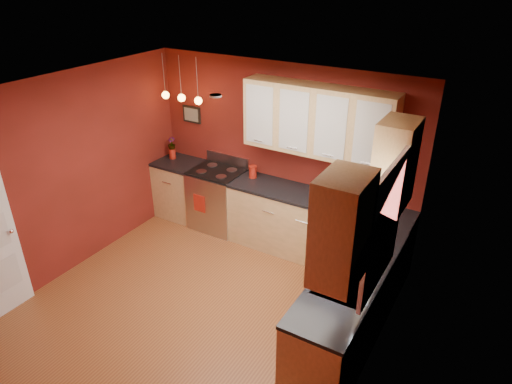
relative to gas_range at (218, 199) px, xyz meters
The scene contains 26 objects.
floor 2.08m from the gas_range, 62.94° to the right, with size 4.20×4.20×0.00m, color #94572B.
ceiling 2.93m from the gas_range, 62.94° to the right, with size 4.00×4.20×0.02m, color silver.
wall_back 1.27m from the gas_range, 18.02° to the left, with size 4.00×0.02×2.60m, color maroon.
wall_front 4.09m from the gas_range, 76.73° to the right, with size 4.00×0.02×2.60m, color maroon.
wall_left 2.25m from the gas_range, 120.95° to the right, with size 0.02×4.20×2.60m, color maroon.
wall_right 3.53m from the gas_range, 31.66° to the right, with size 0.02×4.20×2.60m, color maroon.
base_cabinets_back_left 0.73m from the gas_range, behind, with size 0.70×0.60×0.90m, color #E7B97C.
base_cabinets_back_right 1.65m from the gas_range, ahead, with size 2.54×0.60×0.90m, color #E7B97C.
base_cabinets_right 2.95m from the gas_range, 27.27° to the right, with size 0.60×2.10×0.90m, color #E7B97C.
counter_back_left 0.85m from the gas_range, behind, with size 0.70×0.62×0.04m, color black.
counter_back_right 1.71m from the gas_range, ahead, with size 2.54×0.62×0.04m, color black.
counter_right 2.98m from the gas_range, 27.27° to the right, with size 0.62×2.10×0.04m, color black.
gas_range is the anchor object (origin of this frame).
dishwasher_front 2.04m from the gas_range, ahead, with size 0.60×0.02×0.80m, color #AEAEB3.
sink 3.05m from the gas_range, 29.78° to the right, with size 0.50×0.70×0.33m.
window 3.48m from the gas_range, 27.40° to the right, with size 0.06×1.02×1.22m.
upper_cabinets_back 2.12m from the gas_range, ahead, with size 2.00×0.35×0.90m, color #E7B97C.
upper_cabinets_right 3.45m from the gas_range, 28.26° to the right, with size 0.35×1.95×0.90m, color #E7B97C.
wall_picture 1.36m from the gas_range, 156.09° to the left, with size 0.32×0.03×0.26m, color black.
pendant_lights 1.62m from the gas_range, behind, with size 0.71×0.11×0.66m.
red_canister 0.80m from the gas_range, ahead, with size 0.12×0.12×0.18m.
red_vase 1.05m from the gas_range, behind, with size 0.10×0.10×0.16m, color #A61F11.
flowers 1.15m from the gas_range, behind, with size 0.12×0.12×0.21m, color #A61F11.
coffee_maker 2.35m from the gas_range, ahead, with size 0.21×0.21×0.27m.
soap_pump 3.20m from the gas_range, 30.59° to the right, with size 0.08×0.08×0.17m, color white.
dish_towel 0.35m from the gas_range, 107.74° to the right, with size 0.20×0.01×0.27m, color #A61F11.
Camera 1 is at (2.77, -3.26, 3.76)m, focal length 32.00 mm.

